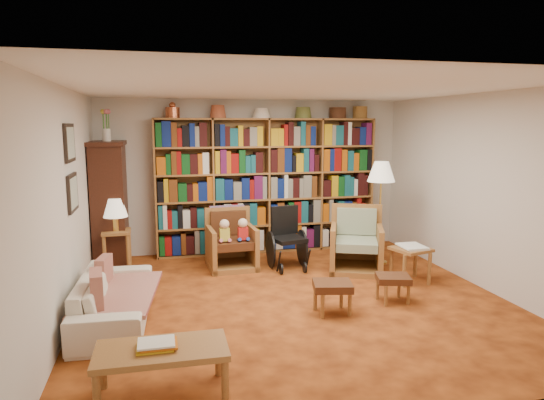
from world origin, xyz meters
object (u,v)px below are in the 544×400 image
object	(u,v)px
side_table_lamp	(117,243)
armchair_leather	(231,243)
wheelchair	(287,240)
coffee_table	(162,353)
sofa	(115,298)
footstool_a	(332,288)
footstool_b	(393,280)
floor_lamp	(381,176)
side_table_papers	(411,253)
armchair_sage	(354,245)

from	to	relation	value
side_table_lamp	armchair_leather	world-z (taller)	armchair_leather
wheelchair	coffee_table	world-z (taller)	wheelchair
side_table_lamp	wheelchair	xyz separation A→B (m)	(2.42, -0.22, -0.04)
sofa	side_table_lamp	size ratio (longest dim) A/B	2.82
footstool_a	footstool_b	bearing A→B (deg)	11.36
floor_lamp	footstool_a	distance (m)	2.45
wheelchair	floor_lamp	bearing A→B (deg)	-5.65
wheelchair	side_table_papers	bearing A→B (deg)	-36.62
footstool_b	sofa	bearing A→B (deg)	177.18
side_table_lamp	coffee_table	bearing A→B (deg)	-80.15
armchair_leather	side_table_papers	world-z (taller)	armchair_leather
sofa	side_table_lamp	bearing A→B (deg)	5.94
armchair_sage	footstool_a	world-z (taller)	armchair_sage
wheelchair	footstool_a	world-z (taller)	wheelchair
armchair_leather	coffee_table	size ratio (longest dim) A/B	0.86
wheelchair	floor_lamp	distance (m)	1.70
side_table_papers	armchair_leather	bearing A→B (deg)	150.29
armchair_leather	floor_lamp	world-z (taller)	floor_lamp
side_table_lamp	floor_lamp	distance (m)	3.96
footstool_a	floor_lamp	bearing A→B (deg)	51.25
wheelchair	footstool_b	size ratio (longest dim) A/B	1.96
sofa	side_table_lamp	distance (m)	1.77
armchair_sage	wheelchair	bearing A→B (deg)	159.72
side_table_papers	footstool_a	size ratio (longest dim) A/B	1.12
side_table_lamp	floor_lamp	size ratio (longest dim) A/B	0.40
sofa	wheelchair	xyz separation A→B (m)	(2.32, 1.54, 0.15)
armchair_leather	side_table_papers	bearing A→B (deg)	-29.71
footstool_a	coffee_table	size ratio (longest dim) A/B	0.48
coffee_table	side_table_papers	bearing A→B (deg)	32.41
footstool_b	footstool_a	bearing A→B (deg)	-168.64
armchair_leather	coffee_table	bearing A→B (deg)	-107.13
floor_lamp	footstool_a	xyz separation A→B (m)	(-1.39, -1.73, -1.05)
footstool_b	coffee_table	bearing A→B (deg)	-151.88
wheelchair	footstool_a	xyz separation A→B (m)	(0.03, -1.87, -0.11)
footstool_a	footstool_b	size ratio (longest dim) A/B	1.07
sofa	wheelchair	size ratio (longest dim) A/B	1.97
side_table_papers	armchair_sage	bearing A→B (deg)	125.27
side_table_papers	footstool_a	world-z (taller)	side_table_papers
sofa	floor_lamp	world-z (taller)	floor_lamp
side_table_lamp	footstool_b	xyz separation A→B (m)	(3.28, -1.92, -0.18)
sofa	side_table_papers	xyz separation A→B (m)	(3.76, 0.48, 0.14)
side_table_papers	footstool_b	bearing A→B (deg)	-132.18
sofa	side_table_papers	bearing A→B (deg)	-80.03
armchair_leather	sofa	bearing A→B (deg)	-130.81
coffee_table	armchair_sage	bearing A→B (deg)	45.44
armchair_sage	footstool_a	size ratio (longest dim) A/B	2.09
sofa	side_table_papers	size ratio (longest dim) A/B	3.22
side_table_papers	coffee_table	world-z (taller)	side_table_papers
armchair_sage	wheelchair	world-z (taller)	armchair_sage
floor_lamp	wheelchair	bearing A→B (deg)	174.35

